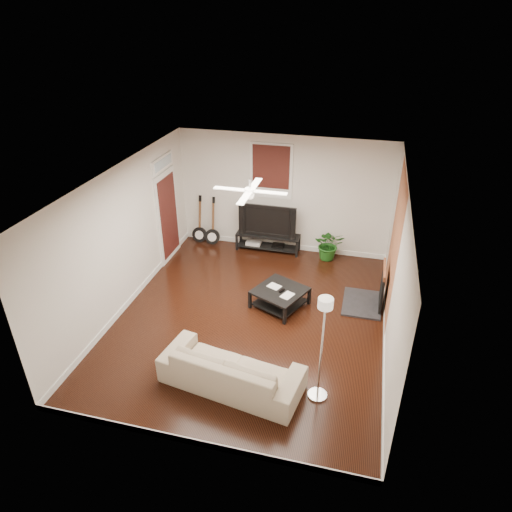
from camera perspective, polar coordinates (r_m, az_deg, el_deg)
The scene contains 14 objects.
room at distance 8.13m, azimuth -0.70°, elevation 0.22°, with size 5.01×6.01×2.81m.
brick_accent at distance 8.82m, azimuth 16.87°, elevation 1.32°, with size 0.02×2.20×2.80m, color #B5623A.
fireplace at distance 9.26m, azimuth 14.28°, elevation -3.62°, with size 0.80×1.10×0.92m, color black.
window_back at distance 10.63m, azimuth 1.89°, elevation 10.54°, with size 1.00×0.06×1.30m, color #3A150F.
door_left at distance 10.59m, azimuth -11.02°, elevation 5.89°, with size 0.08×1.00×2.50m, color white.
tv_stand at distance 11.13m, azimuth 1.50°, elevation 1.74°, with size 1.53×0.41×0.43m, color black.
tv at distance 10.88m, azimuth 1.56°, elevation 4.64°, with size 1.37×0.18×0.79m, color black.
coffee_table at distance 9.12m, azimuth 2.97°, elevation -5.23°, with size 0.90×0.90×0.38m, color black.
sofa at distance 7.33m, azimuth -3.09°, elevation -13.90°, with size 2.23×0.87×0.65m, color #C5B194.
floor_lamp at distance 6.82m, azimuth 8.16°, elevation -11.54°, with size 0.30×0.30×1.82m, color silver, non-canonical shape.
potted_plant at distance 10.81m, azimuth 9.11°, elevation 1.42°, with size 0.68×0.59×0.75m, color #1C5618.
guitar_left at distance 11.41m, azimuth -7.17°, elevation 4.43°, with size 0.38×0.27×1.22m, color black, non-canonical shape.
guitar_right at distance 11.27m, azimuth -5.56°, elevation 4.20°, with size 0.38×0.27×1.22m, color black, non-canonical shape.
ceiling_fan at distance 7.62m, azimuth -0.75°, elevation 8.14°, with size 1.24×1.24×0.32m, color white, non-canonical shape.
Camera 1 is at (1.85, -6.88, 5.32)m, focal length 32.06 mm.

